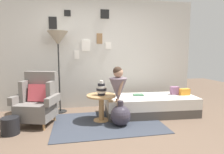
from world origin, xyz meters
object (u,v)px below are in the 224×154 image
Objects in this scene: daybed at (150,105)px; person_child at (118,88)px; side_table at (101,102)px; floor_lamp at (58,41)px; armchair at (38,101)px; vase_striped at (101,89)px; magazine_basket at (10,126)px; book_on_daybed at (138,95)px; demijohn_near at (121,115)px.

daybed is 0.99m from person_child.
side_table is 1.64m from floor_lamp.
vase_striped is at bearing -5.14° from armchair.
floor_lamp is at bearing 61.90° from armchair.
armchair reaches higher than magazine_basket.
side_table reaches higher than magazine_basket.
magazine_basket is at bearing -123.99° from floor_lamp.
floor_lamp is 6.36× the size of magazine_basket.
floor_lamp is 1.92m from magazine_basket.
book_on_daybed is (-0.24, 0.12, 0.22)m from daybed.
side_table reaches higher than book_on_daybed.
person_child is 0.51m from demijohn_near.
daybed is 1.81× the size of person_child.
floor_lamp is (0.35, 0.65, 1.13)m from armchair.
side_table is 0.26m from vase_striped.
side_table is 0.47m from demijohn_near.
demijohn_near is (-0.78, -0.49, -0.01)m from daybed.
side_table is at bearing -4.45° from armchair.
floor_lamp reaches higher than side_table.
armchair is 0.54× the size of floor_lamp.
book_on_daybed is 0.84m from demijohn_near.
demijohn_near reaches higher than magazine_basket.
floor_lamp is 8.09× the size of book_on_daybed.
vase_striped is 0.93m from book_on_daybed.
armchair is 1.51m from person_child.
floor_lamp is (-1.92, 0.56, 1.37)m from daybed.
armchair is 0.50× the size of daybed.
armchair is 0.63m from magazine_basket.
vase_striped is 1.65m from magazine_basket.
floor_lamp is at bearing 138.30° from side_table.
daybed is 6.94× the size of magazine_basket.
side_table is 2.57× the size of book_on_daybed.
daybed is 3.43× the size of side_table.
person_child is 3.83× the size of magazine_basket.
demijohn_near is at bearing -148.09° from daybed.
book_on_daybed is 0.48× the size of demijohn_near.
person_child reaches higher than daybed.
person_child is at bearing -139.97° from book_on_daybed.
armchair is 0.90× the size of person_child.
armchair is at bearing 169.93° from person_child.
daybed is at bearing -26.93° from book_on_daybed.
floor_lamp is 3.87× the size of demijohn_near.
magazine_basket is at bearing -169.22° from daybed.
person_child reaches higher than demijohn_near.
demijohn_near is at bearing -42.58° from floor_lamp.
magazine_basket is (-0.72, -1.06, -1.43)m from floor_lamp.
magazine_basket is (-1.55, -0.31, -0.49)m from vase_striped.
person_child is at bearing -156.36° from daybed.
magazine_basket is at bearing -165.44° from book_on_daybed.
floor_lamp is at bearing 56.01° from magazine_basket.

